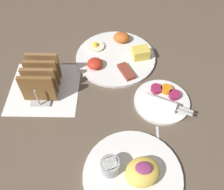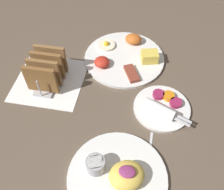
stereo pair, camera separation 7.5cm
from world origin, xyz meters
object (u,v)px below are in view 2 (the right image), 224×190
toast_rack (47,70)px  plate_breakfast (125,56)px  plate_foreground (118,175)px  plate_condiments (162,107)px

toast_rack → plate_breakfast: bearing=32.8°
plate_breakfast → toast_rack: 0.28m
plate_breakfast → plate_foreground: size_ratio=1.13×
plate_breakfast → plate_foreground: bearing=-84.2°
plate_foreground → toast_rack: (-0.27, 0.28, 0.04)m
plate_foreground → plate_condiments: bearing=67.1°
plate_foreground → plate_breakfast: bearing=95.8°
plate_foreground → toast_rack: toast_rack is taller
plate_breakfast → toast_rack: size_ratio=1.91×
plate_condiments → plate_foreground: bearing=-112.9°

